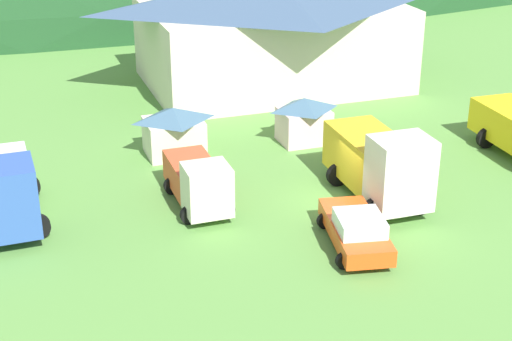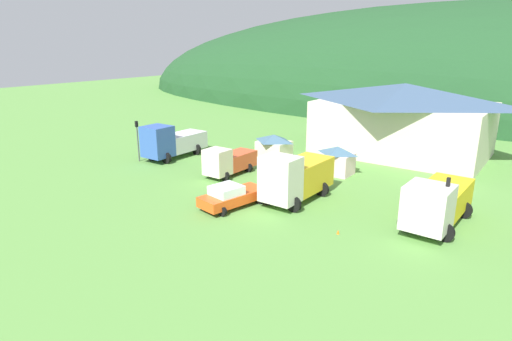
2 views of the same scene
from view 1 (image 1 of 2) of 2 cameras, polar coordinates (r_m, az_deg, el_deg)
ground_plane at (r=36.04m, az=5.79°, el=-2.25°), size 200.00×200.00×0.00m
depot_building at (r=51.80m, az=1.16°, el=10.34°), size 17.42×11.91×7.21m
play_shed_cream at (r=40.79m, az=-6.01°, el=2.93°), size 3.15×2.64×2.56m
play_shed_pink at (r=42.30m, az=3.52°, el=3.74°), size 2.80×2.28×2.49m
box_truck_blue at (r=34.74m, az=-17.92°, el=-1.28°), size 3.32×7.00×3.50m
light_truck_cream at (r=34.87m, az=-4.19°, el=-0.81°), size 2.46×5.29×2.58m
heavy_rig_striped at (r=35.68m, az=9.03°, el=0.56°), size 3.39×6.57×3.73m
service_pickup_orange at (r=31.93m, az=7.31°, el=-4.28°), size 3.01×5.26×1.66m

